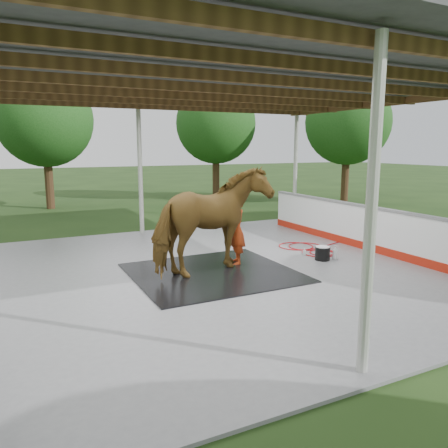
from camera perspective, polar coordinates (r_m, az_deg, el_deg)
name	(u,v)px	position (r m, az deg, el deg)	size (l,w,h in m)	color
ground	(203,273)	(9.45, -2.70, -6.47)	(100.00, 100.00, 0.00)	#1E3814
concrete_slab	(203,272)	(9.44, -2.70, -6.33)	(12.00, 10.00, 0.05)	slate
pavilion_structure	(202,82)	(9.14, -2.92, 18.09)	(12.60, 10.60, 4.05)	beige
dasher_board	(366,229)	(11.87, 18.04, -0.58)	(0.16, 8.00, 1.15)	#AC1F0E
tree_belt	(198,96)	(10.06, -3.41, 16.34)	(28.00, 28.00, 5.80)	#382314
rubber_mat	(213,273)	(9.29, -1.48, -6.36)	(3.30, 3.09, 0.02)	black
horse	(212,221)	(9.03, -1.51, 0.43)	(1.19, 2.61, 2.20)	brown
handler	(237,230)	(9.83, 1.68, -0.79)	(0.57, 0.38, 1.57)	red
wash_bucket	(322,253)	(10.55, 12.74, -3.72)	(0.35, 0.35, 0.32)	black
soap_bottle_a	(335,253)	(10.65, 14.33, -3.64)	(0.13, 0.13, 0.34)	silver
soap_bottle_b	(304,252)	(10.94, 10.44, -3.58)	(0.08, 0.08, 0.17)	#338CD8
hose_coil	(308,249)	(11.60, 10.95, -3.18)	(1.91, 1.75, 0.02)	red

